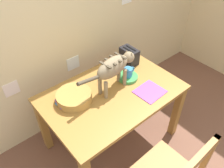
# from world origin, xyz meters

# --- Properties ---
(wall_rear) EXTENTS (5.01, 0.11, 2.50)m
(wall_rear) POSITION_xyz_m (0.00, 1.71, 1.25)
(wall_rear) COLOR beige
(wall_rear) RESTS_ON ground_plane
(dining_table) EXTENTS (1.28, 0.85, 0.72)m
(dining_table) POSITION_xyz_m (0.15, 1.05, 0.64)
(dining_table) COLOR olive
(dining_table) RESTS_ON ground_plane
(cat) EXTENTS (0.66, 0.18, 0.35)m
(cat) POSITION_xyz_m (0.20, 1.08, 0.97)
(cat) COLOR #887558
(cat) RESTS_ON dining_table
(saucer_bowl) EXTENTS (0.20, 0.20, 0.03)m
(saucer_bowl) POSITION_xyz_m (0.40, 1.10, 0.74)
(saucer_bowl) COLOR #40994C
(saucer_bowl) RESTS_ON dining_table
(coffee_mug) EXTENTS (0.13, 0.09, 0.09)m
(coffee_mug) POSITION_xyz_m (0.40, 1.10, 0.80)
(coffee_mug) COLOR teal
(coffee_mug) RESTS_ON saucer_bowl
(magazine) EXTENTS (0.26, 0.25, 0.01)m
(magazine) POSITION_xyz_m (0.42, 0.82, 0.73)
(magazine) COLOR purple
(magazine) RESTS_ON dining_table
(book_stack) EXTENTS (0.20, 0.15, 0.03)m
(book_stack) POSITION_xyz_m (-0.24, 1.20, 0.74)
(book_stack) COLOR #3284C9
(book_stack) RESTS_ON dining_table
(wicker_basket) EXTENTS (0.32, 0.32, 0.08)m
(wicker_basket) POSITION_xyz_m (-0.18, 1.18, 0.77)
(wicker_basket) COLOR #AE803E
(wicker_basket) RESTS_ON dining_table
(toaster) EXTENTS (0.12, 0.20, 0.18)m
(toaster) POSITION_xyz_m (0.59, 1.29, 0.81)
(toaster) COLOR black
(toaster) RESTS_ON dining_table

